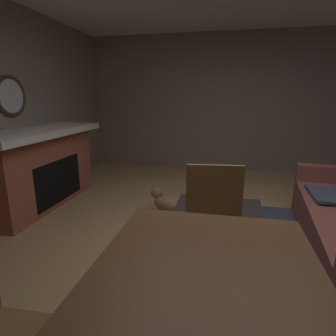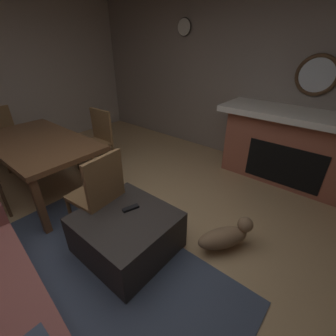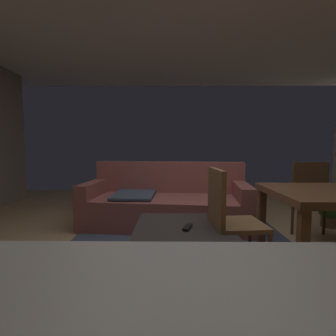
{
  "view_description": "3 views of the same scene",
  "coord_description": "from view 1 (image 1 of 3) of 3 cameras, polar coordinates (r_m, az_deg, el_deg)",
  "views": [
    {
      "loc": [
        2.34,
        -0.1,
        1.43
      ],
      "look_at": [
        -0.22,
        -0.64,
        0.77
      ],
      "focal_mm": 29.78,
      "sensor_mm": 36.0,
      "label": 1
    },
    {
      "loc": [
        -1.42,
        0.89,
        1.85
      ],
      "look_at": [
        -0.21,
        -0.57,
        0.81
      ],
      "focal_mm": 24.97,
      "sensor_mm": 36.0,
      "label": 2
    },
    {
      "loc": [
        -0.15,
        -2.36,
        1.12
      ],
      "look_at": [
        -0.18,
        -0.36,
        0.95
      ],
      "focal_mm": 27.06,
      "sensor_mm": 36.0,
      "label": 3
    }
  ],
  "objects": [
    {
      "name": "fireplace",
      "position": [
        4.1,
        -24.89,
        0.14
      ],
      "size": [
        2.03,
        0.76,
        1.03
      ],
      "color": "#9E5642",
      "rests_on": "ground"
    },
    {
      "name": "small_dog",
      "position": [
        3.43,
        -0.03,
        -7.34
      ],
      "size": [
        0.45,
        0.54,
        0.29
      ],
      "color": "#8C6B4C",
      "rests_on": "ground"
    },
    {
      "name": "tv_remote",
      "position": [
        2.55,
        7.81,
        -8.88
      ],
      "size": [
        0.1,
        0.17,
        0.02
      ],
      "primitive_type": "cube",
      "rotation": [
        0.0,
        0.0,
        -0.31
      ],
      "color": "black",
      "rests_on": "ottoman_coffee_table"
    },
    {
      "name": "wall_left",
      "position": [
        5.73,
        13.25,
        12.71
      ],
      "size": [
        0.12,
        6.22,
        2.62
      ],
      "primitive_type": "cube",
      "color": "gray",
      "rests_on": "ground"
    },
    {
      "name": "area_rug",
      "position": [
        2.84,
        23.68,
        -17.17
      ],
      "size": [
        2.6,
        2.0,
        0.01
      ],
      "primitive_type": "cube",
      "color": "#3D475B",
      "rests_on": "ground"
    },
    {
      "name": "round_wall_mirror",
      "position": [
        4.18,
        -29.48,
        12.67
      ],
      "size": [
        0.52,
        0.05,
        0.52
      ],
      "color": "#4C331E"
    },
    {
      "name": "floor",
      "position": [
        2.74,
        12.86,
        -17.57
      ],
      "size": [
        8.14,
        8.14,
        0.0
      ],
      "primitive_type": "plane",
      "color": "tan"
    },
    {
      "name": "ottoman_coffee_table",
      "position": [
        2.67,
        9.97,
        -13.13
      ],
      "size": [
        0.85,
        0.81,
        0.42
      ],
      "primitive_type": "cube",
      "color": "#2D2826",
      "rests_on": "ground"
    },
    {
      "name": "dining_chair_west",
      "position": [
        2.18,
        9.37,
        -10.48
      ],
      "size": [
        0.48,
        0.48,
        0.93
      ],
      "color": "brown",
      "rests_on": "ground"
    }
  ]
}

